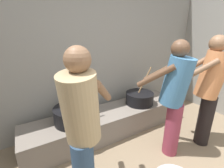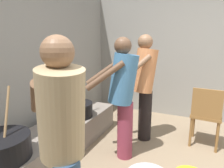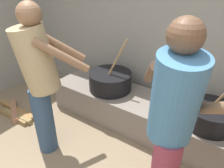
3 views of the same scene
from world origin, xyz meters
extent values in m
cube|color=gray|center=(0.00, 2.39, 1.21)|extent=(5.08, 0.20, 2.42)
cube|color=slate|center=(0.05, 1.87, 0.19)|extent=(2.70, 0.60, 0.39)
cylinder|color=black|center=(0.66, 1.85, 0.49)|extent=(0.49, 0.49, 0.21)
cylinder|color=#937047|center=(0.75, 1.85, 0.79)|extent=(0.25, 0.09, 0.51)
cylinder|color=black|center=(-0.55, 1.87, 0.50)|extent=(0.54, 0.54, 0.23)
cylinder|color=#937047|center=(-0.46, 1.87, 0.82)|extent=(0.23, 0.14, 0.51)
cylinder|color=tan|center=(-0.73, 0.98, 1.05)|extent=(0.48, 0.48, 0.64)
sphere|color=brown|center=(-0.72, 0.99, 1.44)|extent=(0.21, 0.21, 0.21)
cylinder|color=brown|center=(-0.48, 1.06, 1.11)|extent=(0.35, 0.39, 0.35)
cylinder|color=brown|center=(-0.68, 1.24, 1.11)|extent=(0.35, 0.39, 0.35)
cylinder|color=#8C3347|center=(0.54, 1.02, 0.38)|extent=(0.20, 0.20, 0.75)
cylinder|color=teal|center=(0.52, 1.04, 1.05)|extent=(0.45, 0.48, 0.64)
sphere|color=brown|center=(0.52, 1.05, 1.45)|extent=(0.21, 0.21, 0.21)
cylinder|color=brown|center=(0.53, 1.31, 1.12)|extent=(0.29, 0.43, 0.35)
cylinder|color=brown|center=(0.29, 1.18, 1.12)|extent=(0.29, 0.43, 0.35)
cylinder|color=black|center=(1.12, 0.91, 0.39)|extent=(0.20, 0.20, 0.77)
cylinder|color=#D17F4C|center=(1.10, 0.93, 1.08)|extent=(0.49, 0.48, 0.66)
sphere|color=brown|center=(1.09, 0.94, 1.49)|extent=(0.21, 0.21, 0.21)
cylinder|color=brown|center=(1.02, 1.19, 1.15)|extent=(0.40, 0.37, 0.36)
cylinder|color=brown|center=(0.84, 0.99, 1.15)|extent=(0.40, 0.37, 0.36)
camera|label=1|loc=(-1.09, -0.12, 1.64)|focal=25.04mm
camera|label=2|loc=(-1.67, 0.20, 1.51)|focal=31.47mm
camera|label=3|loc=(0.83, -0.08, 1.76)|focal=34.03mm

